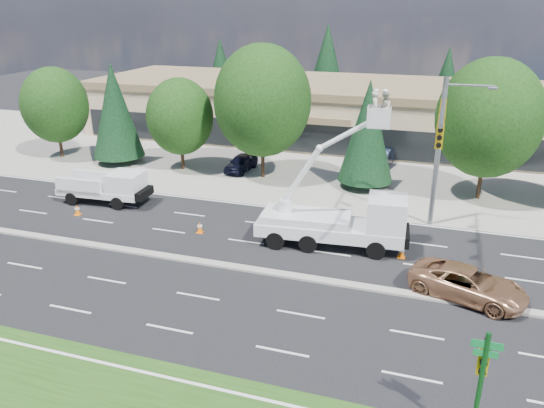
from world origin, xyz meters
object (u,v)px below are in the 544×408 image
(signal_mast, at_px, (440,137))
(street_sign_pole, at_px, (481,375))
(bucket_truck, at_px, (343,216))
(utility_pickup, at_px, (108,190))
(minivan, at_px, (468,284))

(signal_mast, height_order, street_sign_pole, signal_mast)
(street_sign_pole, distance_m, bucket_truck, 14.30)
(signal_mast, bearing_deg, bucket_truck, -149.03)
(signal_mast, relative_size, utility_pickup, 1.68)
(street_sign_pole, xyz_separation_m, minivan, (0.01, 9.00, -1.71))
(minivan, bearing_deg, street_sign_pole, -162.22)
(signal_mast, xyz_separation_m, street_sign_pole, (1.97, -15.45, -3.61))
(signal_mast, relative_size, minivan, 1.92)
(bucket_truck, distance_m, minivan, 7.64)
(signal_mast, relative_size, bucket_truck, 1.14)
(utility_pickup, bearing_deg, bucket_truck, -9.95)
(signal_mast, bearing_deg, utility_pickup, -177.79)
(minivan, bearing_deg, utility_pickup, 94.17)
(street_sign_pole, relative_size, bucket_truck, 0.45)
(signal_mast, xyz_separation_m, bucket_truck, (-4.63, -2.78, -4.18))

